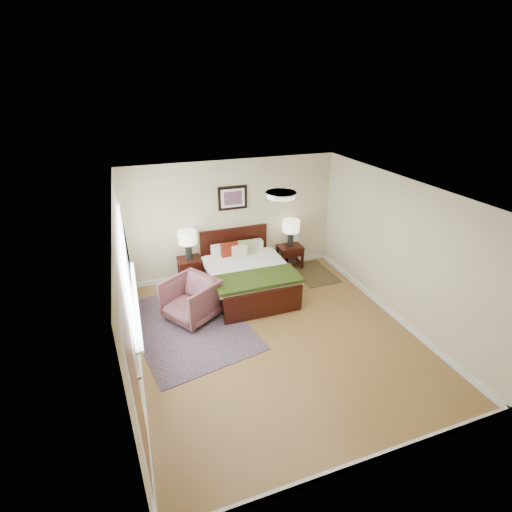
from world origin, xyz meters
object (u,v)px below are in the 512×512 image
bed (247,271)px  nightstand_left (190,265)px  nightstand_right (290,254)px  lamp_right (291,228)px  rug_persian (189,325)px  armchair (191,300)px  lamp_left (188,239)px

bed → nightstand_left: bearing=145.5°
nightstand_right → lamp_right: 0.64m
nightstand_left → lamp_right: lamp_right is taller
bed → rug_persian: (-1.34, -0.75, -0.48)m
lamp_right → armchair: lamp_right is taller
rug_persian → lamp_right: bearing=18.6°
lamp_left → rug_persian: 1.81m
armchair → nightstand_left: bearing=136.8°
nightstand_left → lamp_right: size_ratio=0.95×
rug_persian → nightstand_right: bearing=18.4°
armchair → lamp_right: bearing=83.5°
armchair → rug_persian: size_ratio=0.33×
lamp_left → rug_persian: (-0.31, -1.47, -1.01)m
rug_persian → bed: bearing=18.5°
nightstand_left → nightstand_right: nightstand_left is taller
bed → lamp_right: lamp_right is taller
bed → lamp_left: lamp_left is taller
bed → rug_persian: bearing=-150.6°
bed → nightstand_left: bed is taller
bed → lamp_right: 1.53m
armchair → nightstand_right: bearing=83.3°
bed → rug_persian: bed is taller
nightstand_left → lamp_left: 0.56m
lamp_right → lamp_left: bearing=180.0°
lamp_left → nightstand_left: bearing=-90.0°
armchair → lamp_left: bearing=137.0°
armchair → rug_persian: (-0.10, -0.21, -0.38)m
bed → rug_persian: size_ratio=0.76×
lamp_left → rug_persian: size_ratio=0.24×
lamp_right → armchair: bearing=-153.1°
bed → lamp_left: (-1.02, 0.72, 0.53)m
bed → lamp_right: (1.26, 0.72, 0.49)m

